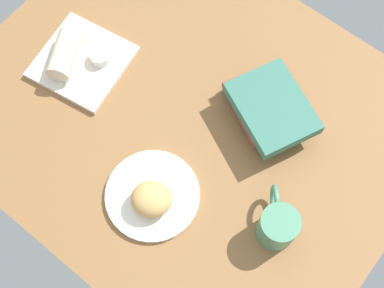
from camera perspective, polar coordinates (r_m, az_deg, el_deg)
The scene contains 8 objects.
dining_table at distance 137.34cm, azimuth -0.43°, elevation 2.56°, with size 110.00×90.00×4.00cm, color olive.
round_plate at distance 128.08cm, azimuth -4.09°, elevation -5.31°, with size 21.88×21.88×1.40cm, color white.
scone_pastry at distance 123.90cm, azimuth -4.19°, elevation -5.67°, with size 9.37×8.53×6.21cm, color tan.
square_plate at distance 144.22cm, azimuth -11.22°, elevation 8.31°, with size 21.22×21.22×1.60cm, color silver.
sauce_cup at distance 141.57cm, azimuth -9.46°, elevation 8.87°, with size 5.03×5.03×2.67cm.
breakfast_wrap at distance 141.75cm, azimuth -13.04°, elevation 8.96°, with size 5.94×5.94×12.22cm, color beige.
book_stack at distance 132.86cm, azimuth 7.89°, elevation 3.75°, with size 26.17×23.65×8.38cm.
coffee_mug at distance 122.93cm, azimuth 8.81°, elevation -8.25°, with size 11.10×11.91×9.94cm.
Camera 1 is at (35.71, -43.13, 127.40)cm, focal length 51.75 mm.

